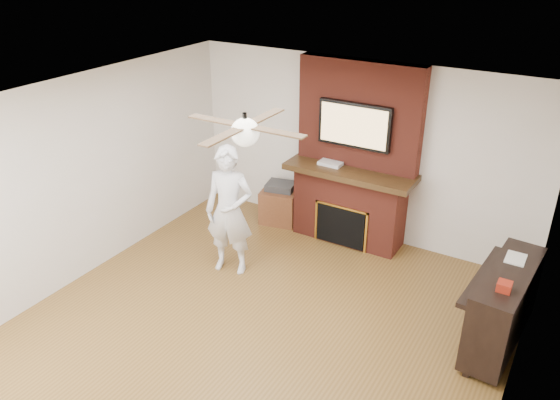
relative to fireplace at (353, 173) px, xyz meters
The scene contains 13 objects.
room_shell 2.56m from the fireplace, 90.00° to the right, with size 5.36×5.86×2.86m.
fireplace is the anchor object (origin of this frame).
tv 0.69m from the fireplace, 90.00° to the right, with size 1.00×0.08×0.60m.
ceiling_fan 2.88m from the fireplace, 90.00° to the right, with size 1.21×1.21×0.31m.
person 1.83m from the fireplace, 121.84° to the right, with size 0.61×0.41×1.68m, color silver.
side_table 1.31m from the fireplace, behind, with size 0.63×0.63×0.61m.
piano 2.67m from the fireplace, 29.75° to the right, with size 0.62×1.41×1.00m.
cable_box 0.33m from the fireplace, 161.75° to the right, with size 0.32×0.18×0.05m, color silver.
candle_orange 0.98m from the fireplace, 108.82° to the right, with size 0.07×0.07×0.11m, color #BE8B16.
candle_green 0.99m from the fireplace, 108.26° to the right, with size 0.07×0.07×0.09m, color #388535.
candle_cream 0.96m from the fireplace, 62.74° to the right, with size 0.08×0.08×0.11m, color #FFFACA.
candle_blue 1.01m from the fireplace, 46.10° to the right, with size 0.06×0.06×0.07m, color #395AAC.
candle_cream_extra 0.98m from the fireplace, 145.90° to the right, with size 0.08×0.08×0.11m, color beige.
Camera 1 is at (2.65, -3.83, 3.91)m, focal length 35.00 mm.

